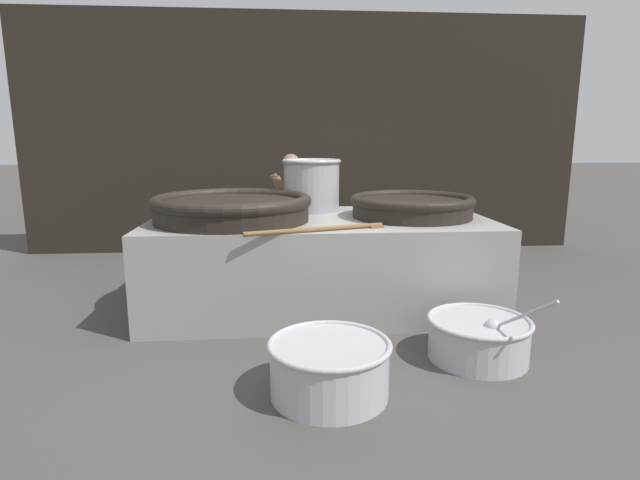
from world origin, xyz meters
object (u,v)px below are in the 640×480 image
object	(u,v)px
giant_wok_near	(232,207)
giant_wok_far	(412,205)
prep_bowl_vegetables	(479,336)
cook	(291,211)
prep_bowl_meat	(329,366)
stock_pot	(312,184)

from	to	relation	value
giant_wok_near	giant_wok_far	bearing A→B (deg)	3.43
giant_wok_near	prep_bowl_vegetables	size ratio (longest dim) A/B	1.57
cook	prep_bowl_meat	xyz separation A→B (m)	(0.18, -2.94, -0.59)
giant_wok_near	giant_wok_far	size ratio (longest dim) A/B	1.23
giant_wok_near	stock_pot	bearing A→B (deg)	38.91
giant_wok_near	giant_wok_far	distance (m)	1.75
giant_wok_near	stock_pot	distance (m)	1.03
giant_wok_near	prep_bowl_vegetables	distance (m)	2.45
prep_bowl_meat	giant_wok_near	bearing A→B (deg)	113.87
stock_pot	prep_bowl_meat	world-z (taller)	stock_pot
giant_wok_near	stock_pot	world-z (taller)	stock_pot
giant_wok_far	stock_pot	distance (m)	1.11
prep_bowl_vegetables	prep_bowl_meat	bearing A→B (deg)	-158.71
stock_pot	cook	world-z (taller)	cook
stock_pot	cook	distance (m)	0.74
stock_pot	prep_bowl_vegetables	world-z (taller)	stock_pot
cook	prep_bowl_vegetables	distance (m)	2.90
giant_wok_near	stock_pot	xyz separation A→B (m)	(0.79, 0.64, 0.15)
giant_wok_near	cook	xyz separation A→B (m)	(0.57, 1.23, -0.22)
giant_wok_far	cook	distance (m)	1.64
cook	prep_bowl_meat	distance (m)	3.01
stock_pot	prep_bowl_vegetables	bearing A→B (deg)	-58.80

